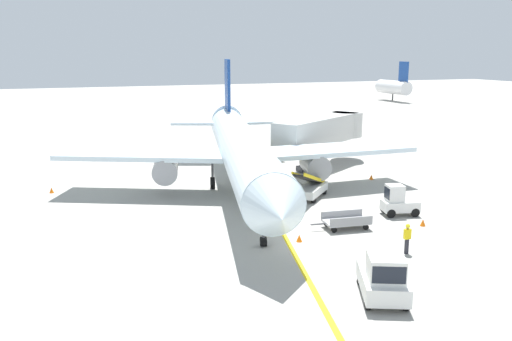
{
  "coord_description": "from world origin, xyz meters",
  "views": [
    {
      "loc": [
        -12.06,
        -26.28,
        10.77
      ],
      "look_at": [
        1.07,
        8.56,
        2.5
      ],
      "focal_mm": 37.46,
      "sensor_mm": 36.0,
      "label": 1
    }
  ],
  "objects_px": {
    "pushback_tug": "(383,278)",
    "baggage_cart_loaded": "(346,221)",
    "ground_crew_marshaller": "(407,238)",
    "airliner": "(241,150)",
    "jet_bridge": "(326,130)",
    "belt_loader_forward_hold": "(311,188)",
    "safety_cone_wingtip_right": "(371,177)",
    "safety_cone_nose_left": "(52,190)",
    "safety_cone_nose_right": "(423,223)",
    "baggage_tug_near_wing": "(398,202)",
    "safety_cone_wingtip_left": "(299,238)"
  },
  "relations": [
    {
      "from": "baggage_tug_near_wing",
      "to": "belt_loader_forward_hold",
      "type": "height_order",
      "value": "belt_loader_forward_hold"
    },
    {
      "from": "pushback_tug",
      "to": "baggage_cart_loaded",
      "type": "distance_m",
      "value": 9.75
    },
    {
      "from": "ground_crew_marshaller",
      "to": "pushback_tug",
      "type": "bearing_deg",
      "value": -135.83
    },
    {
      "from": "pushback_tug",
      "to": "belt_loader_forward_hold",
      "type": "xyz_separation_m",
      "value": [
        4.52,
        16.34,
        -0.22
      ]
    },
    {
      "from": "safety_cone_nose_left",
      "to": "safety_cone_wingtip_left",
      "type": "height_order",
      "value": "same"
    },
    {
      "from": "jet_bridge",
      "to": "safety_cone_nose_left",
      "type": "height_order",
      "value": "jet_bridge"
    },
    {
      "from": "pushback_tug",
      "to": "baggage_tug_near_wing",
      "type": "distance_m",
      "value": 13.15
    },
    {
      "from": "belt_loader_forward_hold",
      "to": "safety_cone_nose_left",
      "type": "xyz_separation_m",
      "value": [
        -18.33,
        8.47,
        -0.56
      ]
    },
    {
      "from": "pushback_tug",
      "to": "baggage_cart_loaded",
      "type": "xyz_separation_m",
      "value": [
        3.4,
        9.13,
        -0.53
      ]
    },
    {
      "from": "baggage_cart_loaded",
      "to": "safety_cone_nose_right",
      "type": "distance_m",
      "value": 4.98
    },
    {
      "from": "baggage_tug_near_wing",
      "to": "safety_cone_wingtip_right",
      "type": "relative_size",
      "value": 5.98
    },
    {
      "from": "belt_loader_forward_hold",
      "to": "safety_cone_nose_left",
      "type": "height_order",
      "value": "belt_loader_forward_hold"
    },
    {
      "from": "airliner",
      "to": "pushback_tug",
      "type": "bearing_deg",
      "value": -90.53
    },
    {
      "from": "belt_loader_forward_hold",
      "to": "ground_crew_marshaller",
      "type": "xyz_separation_m",
      "value": [
        -0.19,
        -12.13,
        0.13
      ]
    },
    {
      "from": "jet_bridge",
      "to": "baggage_tug_near_wing",
      "type": "height_order",
      "value": "jet_bridge"
    },
    {
      "from": "belt_loader_forward_hold",
      "to": "safety_cone_nose_left",
      "type": "relative_size",
      "value": 10.07
    },
    {
      "from": "safety_cone_nose_right",
      "to": "safety_cone_wingtip_right",
      "type": "xyz_separation_m",
      "value": [
        3.9,
        12.06,
        0.0
      ]
    },
    {
      "from": "ground_crew_marshaller",
      "to": "baggage_cart_loaded",
      "type": "bearing_deg",
      "value": 100.67
    },
    {
      "from": "safety_cone_nose_left",
      "to": "safety_cone_wingtip_right",
      "type": "relative_size",
      "value": 1.0
    },
    {
      "from": "safety_cone_wingtip_left",
      "to": "belt_loader_forward_hold",
      "type": "bearing_deg",
      "value": 59.76
    },
    {
      "from": "airliner",
      "to": "baggage_tug_near_wing",
      "type": "relative_size",
      "value": 13.3
    },
    {
      "from": "baggage_tug_near_wing",
      "to": "baggage_cart_loaded",
      "type": "xyz_separation_m",
      "value": [
        -4.69,
        -1.23,
        -0.46
      ]
    },
    {
      "from": "baggage_tug_near_wing",
      "to": "safety_cone_nose_left",
      "type": "xyz_separation_m",
      "value": [
        -21.9,
        14.44,
        -0.71
      ]
    },
    {
      "from": "baggage_tug_near_wing",
      "to": "belt_loader_forward_hold",
      "type": "distance_m",
      "value": 6.96
    },
    {
      "from": "safety_cone_nose_left",
      "to": "safety_cone_wingtip_right",
      "type": "distance_m",
      "value": 26.39
    },
    {
      "from": "belt_loader_forward_hold",
      "to": "safety_cone_wingtip_left",
      "type": "bearing_deg",
      "value": -120.24
    },
    {
      "from": "pushback_tug",
      "to": "baggage_tug_near_wing",
      "type": "height_order",
      "value": "pushback_tug"
    },
    {
      "from": "safety_cone_wingtip_right",
      "to": "safety_cone_wingtip_left",
      "type": "bearing_deg",
      "value": -136.33
    },
    {
      "from": "pushback_tug",
      "to": "jet_bridge",
      "type": "bearing_deg",
      "value": 67.38
    },
    {
      "from": "pushback_tug",
      "to": "safety_cone_wingtip_left",
      "type": "bearing_deg",
      "value": 92.57
    },
    {
      "from": "belt_loader_forward_hold",
      "to": "safety_cone_nose_right",
      "type": "distance_m",
      "value": 9.3
    },
    {
      "from": "baggage_cart_loaded",
      "to": "safety_cone_wingtip_left",
      "type": "relative_size",
      "value": 8.69
    },
    {
      "from": "airliner",
      "to": "jet_bridge",
      "type": "height_order",
      "value": "airliner"
    },
    {
      "from": "ground_crew_marshaller",
      "to": "jet_bridge",
      "type": "bearing_deg",
      "value": 73.29
    },
    {
      "from": "safety_cone_nose_left",
      "to": "safety_cone_nose_right",
      "type": "relative_size",
      "value": 1.0
    },
    {
      "from": "airliner",
      "to": "ground_crew_marshaller",
      "type": "relative_size",
      "value": 20.58
    },
    {
      "from": "pushback_tug",
      "to": "baggage_cart_loaded",
      "type": "bearing_deg",
      "value": 69.54
    },
    {
      "from": "ground_crew_marshaller",
      "to": "safety_cone_wingtip_right",
      "type": "height_order",
      "value": "ground_crew_marshaller"
    },
    {
      "from": "jet_bridge",
      "to": "belt_loader_forward_hold",
      "type": "height_order",
      "value": "jet_bridge"
    },
    {
      "from": "belt_loader_forward_hold",
      "to": "safety_cone_wingtip_right",
      "type": "height_order",
      "value": "belt_loader_forward_hold"
    },
    {
      "from": "airliner",
      "to": "belt_loader_forward_hold",
      "type": "height_order",
      "value": "airliner"
    },
    {
      "from": "airliner",
      "to": "safety_cone_wingtip_right",
      "type": "height_order",
      "value": "airliner"
    },
    {
      "from": "belt_loader_forward_hold",
      "to": "baggage_cart_loaded",
      "type": "distance_m",
      "value": 7.31
    },
    {
      "from": "baggage_tug_near_wing",
      "to": "baggage_cart_loaded",
      "type": "bearing_deg",
      "value": -165.24
    },
    {
      "from": "pushback_tug",
      "to": "baggage_tug_near_wing",
      "type": "relative_size",
      "value": 1.54
    },
    {
      "from": "belt_loader_forward_hold",
      "to": "safety_cone_nose_right",
      "type": "height_order",
      "value": "belt_loader_forward_hold"
    },
    {
      "from": "pushback_tug",
      "to": "baggage_cart_loaded",
      "type": "relative_size",
      "value": 1.06
    },
    {
      "from": "safety_cone_nose_right",
      "to": "jet_bridge",
      "type": "bearing_deg",
      "value": 81.51
    },
    {
      "from": "pushback_tug",
      "to": "safety_cone_nose_left",
      "type": "height_order",
      "value": "pushback_tug"
    },
    {
      "from": "jet_bridge",
      "to": "safety_cone_nose_left",
      "type": "xyz_separation_m",
      "value": [
        -24.78,
        -1.52,
        -3.32
      ]
    }
  ]
}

